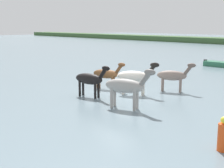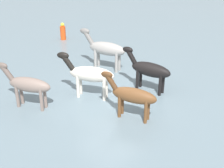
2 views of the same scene
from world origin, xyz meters
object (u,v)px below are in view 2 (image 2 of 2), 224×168
object	(u,v)px
horse_rear_stallion	(132,95)
buoy_channel_marker	(63,32)
horse_gray_outer	(28,85)
horse_dark_mare	(149,69)
horse_mid_herd	(105,49)
horse_dun_straggler	(90,74)

from	to	relation	value
horse_rear_stallion	buoy_channel_marker	size ratio (longest dim) A/B	1.89
horse_gray_outer	horse_dark_mare	xyz separation A→B (m)	(-2.32, -4.51, 0.03)
horse_mid_herd	buoy_channel_marker	size ratio (longest dim) A/B	2.24
horse_dark_mare	horse_mid_herd	size ratio (longest dim) A/B	0.93
horse_dun_straggler	horse_rear_stallion	xyz separation A→B (m)	(-2.34, -0.04, -0.11)
horse_mid_herd	buoy_channel_marker	distance (m)	5.92
horse_rear_stallion	horse_dark_mare	distance (m)	2.42
horse_rear_stallion	horse_gray_outer	size ratio (longest dim) A/B	1.00
horse_dun_straggler	horse_mid_herd	xyz separation A→B (m)	(1.81, -2.56, 0.05)
horse_dun_straggler	buoy_channel_marker	bearing A→B (deg)	-59.20
horse_dun_straggler	horse_dark_mare	xyz separation A→B (m)	(-1.30, -2.23, -0.04)
horse_dun_straggler	horse_mid_herd	size ratio (longest dim) A/B	0.89
horse_dark_mare	horse_mid_herd	xyz separation A→B (m)	(3.11, -0.32, 0.10)
horse_rear_stallion	buoy_channel_marker	xyz separation A→B (m)	(9.86, -3.93, -0.43)
horse_dark_mare	horse_mid_herd	distance (m)	3.13
horse_mid_herd	buoy_channel_marker	world-z (taller)	horse_mid_herd
horse_gray_outer	buoy_channel_marker	size ratio (longest dim) A/B	1.90
horse_dun_straggler	horse_gray_outer	xyz separation A→B (m)	(1.02, 2.27, -0.07)
horse_dark_mare	horse_rear_stallion	bearing A→B (deg)	102.93
horse_dun_straggler	horse_dark_mare	distance (m)	2.59
horse_mid_herd	horse_dark_mare	bearing A→B (deg)	154.92
buoy_channel_marker	horse_rear_stallion	bearing A→B (deg)	158.29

